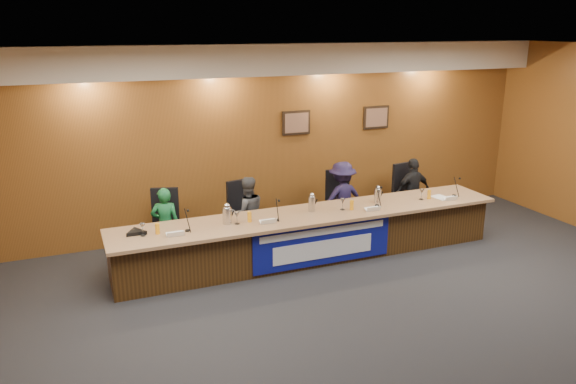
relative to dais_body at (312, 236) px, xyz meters
name	(u,v)px	position (x,y,z in m)	size (l,w,h in m)	color
floor	(395,332)	(0.00, -2.40, -0.35)	(10.00, 10.00, 0.00)	black
ceiling	(412,53)	(0.00, -2.40, 2.85)	(10.00, 8.00, 0.04)	silver
wall_back	(274,138)	(0.00, 1.60, 1.25)	(10.00, 0.04, 3.20)	brown
soffit	(279,59)	(0.00, 1.35, 2.60)	(10.00, 0.50, 0.50)	beige
dais_body	(312,236)	(0.00, 0.00, 0.00)	(6.00, 0.80, 0.70)	#3A240F
dais_top	(313,214)	(0.00, -0.05, 0.38)	(6.10, 0.95, 0.05)	#966F4B
banner	(323,244)	(0.00, -0.41, 0.03)	(2.20, 0.02, 0.65)	navy
banner_text_upper	(324,232)	(0.00, -0.43, 0.23)	(2.00, 0.01, 0.10)	silver
banner_text_lower	(324,249)	(0.00, -0.43, -0.05)	(1.60, 0.01, 0.28)	silver
wall_photo_left	(296,123)	(0.40, 1.57, 1.50)	(0.52, 0.04, 0.42)	black
wall_photo_right	(376,117)	(2.00, 1.57, 1.50)	(0.52, 0.04, 0.42)	black
panelist_a	(165,225)	(-2.10, 0.73, 0.23)	(0.42, 0.28, 1.16)	#166231
panelist_b	(247,213)	(-0.80, 0.73, 0.25)	(0.58, 0.46, 1.20)	#45464A
panelist_c	(342,199)	(0.89, 0.73, 0.29)	(0.83, 0.48, 1.29)	#1B1538
panelist_d	(413,192)	(2.32, 0.73, 0.26)	(0.72, 0.30, 1.23)	black
office_chair_a	(165,229)	(-2.10, 0.83, 0.13)	(0.48, 0.48, 0.08)	black
office_chair_b	(246,219)	(-0.80, 0.83, 0.13)	(0.48, 0.48, 0.08)	black
office_chair_c	(339,206)	(0.89, 0.83, 0.13)	(0.48, 0.48, 0.08)	black
office_chair_d	(409,197)	(2.32, 0.83, 0.13)	(0.48, 0.48, 0.08)	black
nameplate_a	(176,234)	(-2.13, -0.27, 0.45)	(0.24, 0.06, 0.09)	white
microphone_a	(188,230)	(-1.94, -0.11, 0.41)	(0.07, 0.07, 0.02)	black
juice_glass_a	(157,229)	(-2.34, -0.07, 0.47)	(0.06, 0.06, 0.15)	orange
water_glass_a	(143,230)	(-2.53, -0.07, 0.49)	(0.08, 0.08, 0.18)	silver
nameplate_b	(269,221)	(-0.80, -0.27, 0.45)	(0.24, 0.06, 0.09)	white
microphone_b	(277,220)	(-0.64, -0.16, 0.41)	(0.07, 0.07, 0.02)	black
juice_glass_b	(249,217)	(-1.02, -0.07, 0.47)	(0.06, 0.06, 0.15)	orange
water_glass_b	(237,218)	(-1.22, -0.09, 0.49)	(0.08, 0.08, 0.18)	silver
nameplate_c	(374,208)	(0.89, -0.33, 0.45)	(0.24, 0.06, 0.09)	white
microphone_c	(377,205)	(1.07, -0.12, 0.41)	(0.07, 0.07, 0.02)	black
juice_glass_c	(352,205)	(0.61, -0.14, 0.47)	(0.06, 0.06, 0.15)	orange
water_glass_c	(343,204)	(0.48, -0.09, 0.49)	(0.08, 0.08, 0.18)	silver
nameplate_d	(451,198)	(2.33, -0.33, 0.45)	(0.24, 0.06, 0.09)	white
microphone_d	(454,195)	(2.54, -0.14, 0.41)	(0.07, 0.07, 0.02)	black
juice_glass_d	(429,194)	(2.05, -0.11, 0.47)	(0.06, 0.06, 0.15)	orange
water_glass_d	(422,194)	(1.91, -0.10, 0.49)	(0.08, 0.08, 0.18)	silver
carafe_left	(227,216)	(-1.34, -0.03, 0.52)	(0.13, 0.13, 0.24)	silver
carafe_mid	(312,204)	(0.01, 0.03, 0.52)	(0.11, 0.11, 0.24)	silver
carafe_right	(378,196)	(1.16, 0.02, 0.52)	(0.11, 0.11, 0.23)	silver
speakerphone	(136,232)	(-2.61, 0.05, 0.43)	(0.32, 0.32, 0.05)	black
paper_stack	(441,197)	(2.28, -0.13, 0.40)	(0.22, 0.30, 0.01)	white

